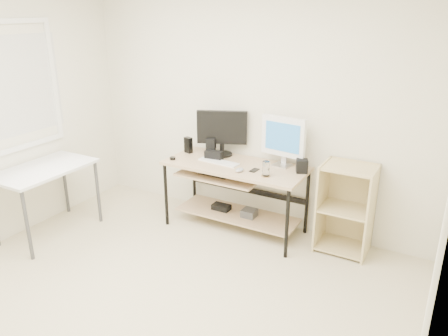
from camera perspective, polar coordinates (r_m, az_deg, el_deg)
room at (r=3.22m, az=-14.18°, el=1.90°), size 4.01×4.01×2.62m
desk at (r=4.67m, az=1.23°, el=-1.91°), size 1.50×0.65×0.75m
side_table at (r=4.88m, az=-22.45°, el=-0.85°), size 0.60×1.00×0.75m
shelf_unit at (r=4.47m, az=15.70°, el=-4.96°), size 0.50×0.40×0.90m
black_monitor at (r=4.78m, az=-0.27°, el=4.96°), size 0.53×0.26×0.50m
white_imac at (r=4.48m, az=7.74°, el=3.90°), size 0.49×0.16×0.52m
keyboard at (r=4.63m, az=-0.70°, el=0.81°), size 0.46×0.17×0.02m
mouse at (r=4.37m, az=2.04°, el=-0.25°), size 0.08×0.12×0.04m
center_speaker at (r=4.71m, az=-1.34°, el=1.68°), size 0.20×0.10×0.10m
speaker_left at (r=4.82m, az=-1.70°, el=2.81°), size 0.13×0.13×0.20m
speaker_right at (r=4.40m, az=10.14°, el=0.26°), size 0.15×0.15×0.13m
audio_controller at (r=4.94m, az=-4.68°, el=3.01°), size 0.10×0.08×0.18m
volume_puck at (r=4.75m, az=-6.73°, el=1.26°), size 0.07×0.07×0.03m
smartphone at (r=4.41m, az=3.98°, el=-0.29°), size 0.07×0.12×0.01m
coaster at (r=4.27m, az=5.47°, el=-1.03°), size 0.11×0.11×0.01m
drinking_glass at (r=4.25m, az=5.50°, el=-0.08°), size 0.09×0.09×0.15m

